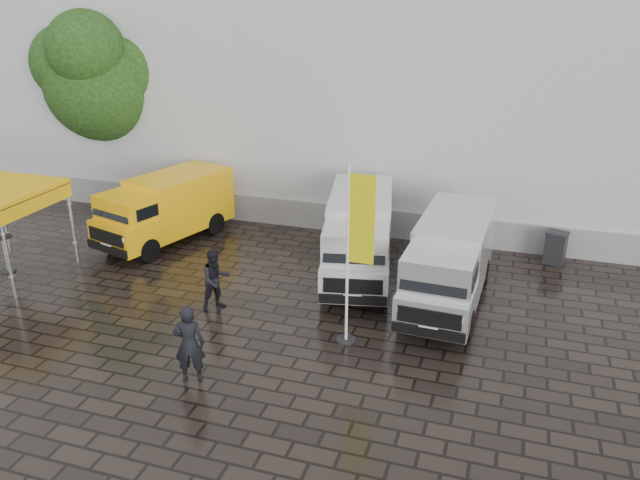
# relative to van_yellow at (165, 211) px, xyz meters

# --- Properties ---
(ground) EXTENTS (120.00, 120.00, 0.00)m
(ground) POSITION_rel_van_yellow_xyz_m (7.30, -5.14, -1.13)
(ground) COLOR black
(ground) RESTS_ON ground
(exhibition_hall) EXTENTS (44.00, 16.00, 12.00)m
(exhibition_hall) POSITION_rel_van_yellow_xyz_m (9.30, 10.86, 4.87)
(exhibition_hall) COLOR silver
(exhibition_hall) RESTS_ON ground
(hall_plinth) EXTENTS (44.00, 0.15, 1.00)m
(hall_plinth) POSITION_rel_van_yellow_xyz_m (9.30, 2.81, -0.63)
(hall_plinth) COLOR gray
(hall_plinth) RESTS_ON ground
(van_yellow) EXTENTS (3.19, 5.22, 2.26)m
(van_yellow) POSITION_rel_van_yellow_xyz_m (0.00, 0.00, 0.00)
(van_yellow) COLOR #FFB40D
(van_yellow) RESTS_ON ground
(van_white) EXTENTS (2.90, 5.78, 2.39)m
(van_white) POSITION_rel_van_yellow_xyz_m (6.99, -0.61, 0.07)
(van_white) COLOR silver
(van_white) RESTS_ON ground
(van_silver) EXTENTS (2.04, 5.49, 2.35)m
(van_silver) POSITION_rel_van_yellow_xyz_m (9.81, -1.66, 0.04)
(van_silver) COLOR silver
(van_silver) RESTS_ON ground
(flagpole) EXTENTS (0.88, 0.50, 4.49)m
(flagpole) POSITION_rel_van_yellow_xyz_m (7.88, -4.49, 1.34)
(flagpole) COLOR black
(flagpole) RESTS_ON ground
(tree) EXTENTS (4.37, 4.38, 7.85)m
(tree) POSITION_rel_van_yellow_xyz_m (-4.45, 3.43, 3.91)
(tree) COLOR black
(tree) RESTS_ON ground
(cocktail_table) EXTENTS (0.60, 0.60, 1.17)m
(cocktail_table) POSITION_rel_van_yellow_xyz_m (-3.40, -3.76, -0.54)
(cocktail_table) COLOR black
(cocktail_table) RESTS_ON ground
(wheelie_bin) EXTENTS (0.76, 0.76, 1.05)m
(wheelie_bin) POSITION_rel_van_yellow_xyz_m (12.73, 2.20, -0.60)
(wheelie_bin) COLOR black
(wheelie_bin) RESTS_ON ground
(person_front) EXTENTS (0.79, 0.66, 1.85)m
(person_front) POSITION_rel_van_yellow_xyz_m (4.88, -7.19, -0.20)
(person_front) COLOR black
(person_front) RESTS_ON ground
(person_tent) EXTENTS (1.03, 1.06, 1.72)m
(person_tent) POSITION_rel_van_yellow_xyz_m (3.88, -3.92, -0.27)
(person_tent) COLOR black
(person_tent) RESTS_ON ground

